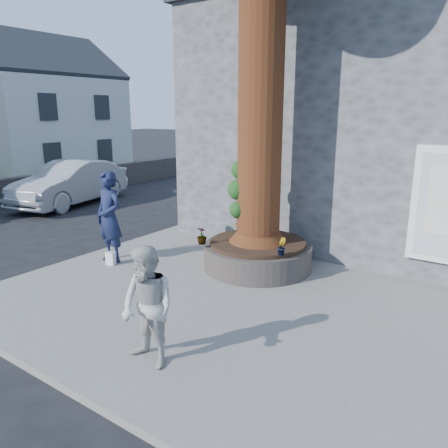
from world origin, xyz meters
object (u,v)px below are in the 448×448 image
Objects in this scene: man at (109,217)px; car_silver at (70,183)px; planter at (258,255)px; woman at (148,307)px.

car_silver is at bearing 155.52° from man.
car_silver is at bearing 166.88° from planter.
woman is at bearing -44.71° from car_silver.
planter is 0.47× the size of car_silver.
woman is at bearing -29.33° from man.
man is 4.43m from woman.
car_silver is (-6.52, 3.72, -0.32)m from man.
planter is 1.41× the size of woman.
planter is 9.69m from car_silver.
woman is 0.33× the size of car_silver.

